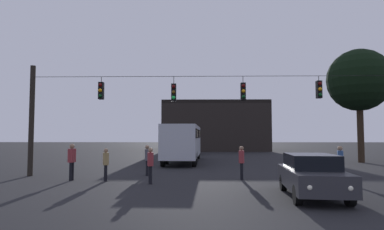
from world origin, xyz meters
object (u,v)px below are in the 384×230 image
at_px(pedestrian_far_side, 242,161).
at_px(pedestrian_crossing_left, 106,163).
at_px(car_far_left, 185,148).
at_px(pedestrian_crossing_right, 147,158).
at_px(car_near_right, 312,175).
at_px(pedestrian_crossing_center, 72,159).
at_px(tree_left_silhouette, 359,81).
at_px(pedestrian_near_bus, 340,161).
at_px(city_bus, 183,140).
at_px(pedestrian_trailing, 150,163).

bearing_deg(pedestrian_far_side, pedestrian_crossing_left, -174.45).
bearing_deg(car_far_left, pedestrian_crossing_right, -93.56).
bearing_deg(car_far_left, car_near_right, -78.11).
bearing_deg(pedestrian_far_side, pedestrian_crossing_center, -177.04).
xyz_separation_m(pedestrian_far_side, tree_left_silhouette, (11.21, 11.00, 5.84)).
xyz_separation_m(car_near_right, tree_left_silhouette, (9.30, 15.63, 5.99)).
bearing_deg(tree_left_silhouette, pedestrian_crossing_center, -149.74).
xyz_separation_m(car_near_right, pedestrian_near_bus, (2.69, 3.95, 0.17)).
bearing_deg(pedestrian_crossing_left, car_far_left, 82.65).
relative_size(pedestrian_crossing_center, pedestrian_near_bus, 1.05).
xyz_separation_m(car_near_right, car_far_left, (-5.62, 26.69, 0.00)).
distance_m(city_bus, tree_left_silhouette, 15.45).
relative_size(pedestrian_far_side, tree_left_silhouette, 0.18).
xyz_separation_m(car_far_left, pedestrian_crossing_center, (-4.67, -22.49, 0.23)).
height_order(city_bus, pedestrian_crossing_left, city_bus).
distance_m(car_near_right, pedestrian_crossing_left, 9.43).
bearing_deg(pedestrian_crossing_right, pedestrian_near_bus, -13.46).
distance_m(city_bus, car_near_right, 16.66).
height_order(car_near_right, pedestrian_near_bus, pedestrian_near_bus).
xyz_separation_m(car_near_right, pedestrian_crossing_left, (-8.55, 3.99, 0.09)).
bearing_deg(pedestrian_near_bus, pedestrian_trailing, -174.69).
bearing_deg(pedestrian_crossing_right, pedestrian_trailing, -78.50).
relative_size(pedestrian_crossing_center, pedestrian_trailing, 1.09).
relative_size(car_near_right, pedestrian_crossing_right, 2.66).
bearing_deg(pedestrian_near_bus, tree_left_silhouette, 60.47).
bearing_deg(pedestrian_far_side, tree_left_silhouette, 44.44).
height_order(city_bus, pedestrian_trailing, city_bus).
bearing_deg(pedestrian_trailing, car_near_right, -26.52).
bearing_deg(pedestrian_crossing_right, pedestrian_crossing_left, -126.23).
distance_m(city_bus, pedestrian_trailing, 12.68).
height_order(pedestrian_far_side, tree_left_silhouette, tree_left_silhouette).
xyz_separation_m(pedestrian_crossing_right, tree_left_silhouette, (16.19, 9.38, 5.84)).
xyz_separation_m(car_far_left, pedestrian_crossing_left, (-2.93, -22.70, 0.09)).
distance_m(car_far_left, pedestrian_far_side, 22.36).
height_order(pedestrian_trailing, pedestrian_far_side, pedestrian_far_side).
bearing_deg(pedestrian_far_side, car_far_left, 99.54).
height_order(car_far_left, pedestrian_near_bus, pedestrian_near_bus).
relative_size(city_bus, tree_left_silhouette, 1.18).
relative_size(city_bus, car_far_left, 2.50).
distance_m(pedestrian_crossing_center, pedestrian_far_side, 8.39).
distance_m(city_bus, car_far_left, 11.00).
height_order(city_bus, car_near_right, city_bus).
bearing_deg(car_far_left, tree_left_silhouette, -36.55).
relative_size(pedestrian_crossing_right, pedestrian_far_side, 1.00).
relative_size(pedestrian_crossing_right, pedestrian_trailing, 1.02).
relative_size(car_near_right, pedestrian_near_bus, 2.62).
distance_m(car_near_right, pedestrian_crossing_right, 9.30).
relative_size(pedestrian_crossing_center, pedestrian_crossing_right, 1.07).
height_order(pedestrian_crossing_center, pedestrian_crossing_right, pedestrian_crossing_center).
xyz_separation_m(city_bus, tree_left_silhouette, (14.64, -0.11, 4.92)).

